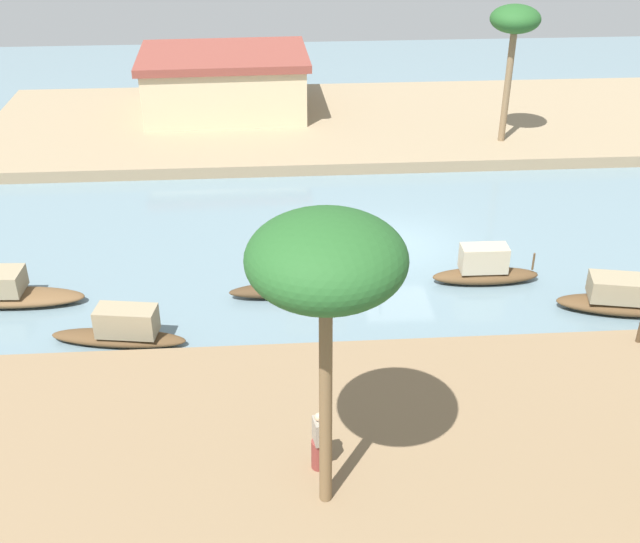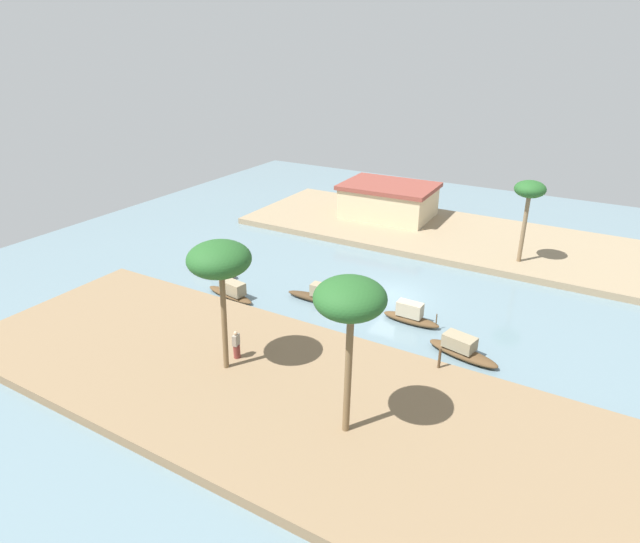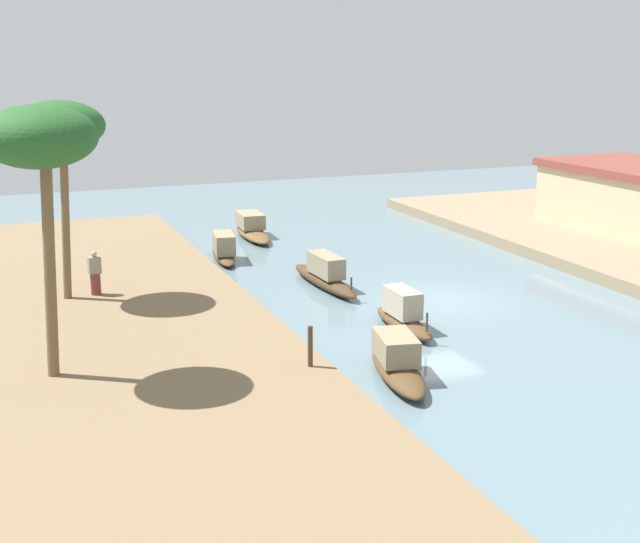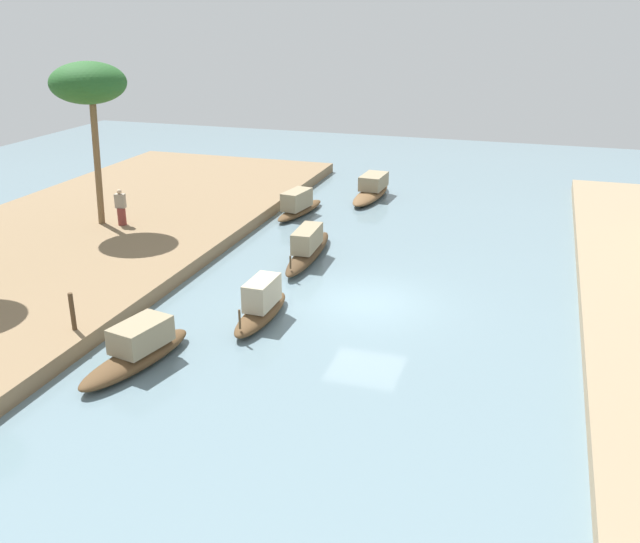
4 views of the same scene
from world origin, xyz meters
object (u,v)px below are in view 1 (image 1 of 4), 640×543
Objects in this scene: sampan_open_hull at (312,282)px; riverside_building at (225,82)px; sampan_upstream_small at (621,299)px; person_on_near_bank at (319,444)px; sampan_downstream_large at (485,269)px; palm_tree_right_tall at (515,24)px; sampan_near_left_bank at (122,330)px; sampan_midstream at (3,291)px; palm_tree_left_near at (326,263)px.

riverside_building is at bearing 97.99° from sampan_open_hull.
riverside_building reaches higher than sampan_upstream_small.
sampan_open_hull is 8.59m from person_on_near_bank.
person_on_near_bank reaches higher than sampan_downstream_large.
sampan_near_left_bank is at bearing -135.88° from palm_tree_right_tall.
sampan_upstream_small is 2.69× the size of person_on_near_bank.
sampan_upstream_small is at bearing 11.41° from sampan_near_left_bank.
sampan_open_hull is 0.87× the size of palm_tree_right_tall.
riverside_building is (2.40, 20.18, 1.57)m from sampan_near_left_bank.
palm_tree_right_tall is at bearing 49.67° from sampan_open_hull.
sampan_upstream_small is at bearing -58.26° from riverside_building.
person_on_near_bank reaches higher than sampan_midstream.
sampan_near_left_bank is 11.88m from sampan_downstream_large.
palm_tree_left_near reaches higher than sampan_open_hull.
sampan_downstream_large is (5.79, 0.41, 0.03)m from sampan_open_hull.
sampan_upstream_small is 0.49× the size of riverside_building.
person_on_near_bank is 5.22m from palm_tree_left_near.
riverside_building is (-2.98, 26.32, 0.85)m from person_on_near_bank.
palm_tree_right_tall is at bearing 101.60° from sampan_upstream_small.
palm_tree_right_tall is (3.85, 12.09, 5.34)m from sampan_downstream_large.
sampan_midstream is at bearing 135.04° from palm_tree_left_near.
sampan_downstream_large is at bearing -107.66° from palm_tree_right_tall.
riverside_building is at bearing -2.82° from person_on_near_bank.
palm_tree_left_near is at bearing -85.39° from riverside_building.
sampan_open_hull reaches higher than sampan_midstream.
sampan_midstream is at bearing -112.10° from riverside_building.
sampan_open_hull is 11.11m from palm_tree_left_near.
palm_tree_right_tall is (19.51, 12.36, 5.40)m from sampan_midstream.
sampan_near_left_bank is 0.67× the size of palm_tree_right_tall.
palm_tree_left_near is 24.07m from palm_tree_right_tall.
sampan_near_left_bank is at bearing 127.90° from palm_tree_left_near.
sampan_open_hull is 1.49× the size of sampan_downstream_large.
palm_tree_left_near is (-9.87, -7.69, 5.89)m from sampan_upstream_small.
sampan_midstream is 4.85m from sampan_near_left_bank.
person_on_near_bank reaches higher than sampan_near_left_bank.
sampan_upstream_small is 0.87× the size of sampan_midstream.
sampan_open_hull is (-9.57, 1.73, 0.01)m from sampan_upstream_small.
palm_tree_right_tall is (10.01, 21.05, 4.64)m from person_on_near_bank.
riverside_building is at bearing 135.41° from sampan_upstream_small.
sampan_midstream is at bearing 156.97° from sampan_near_left_bank.
person_on_near_bank is (5.37, -6.13, 0.72)m from sampan_near_left_bank.
sampan_open_hull is 1.30× the size of sampan_near_left_bank.
sampan_downstream_large is 19.68m from riverside_building.
sampan_near_left_bank is 20.39m from riverside_building.
sampan_midstream is (-19.44, 1.87, -0.02)m from sampan_upstream_small.
sampan_downstream_large is 0.42× the size of riverside_building.
palm_tree_right_tall reaches higher than sampan_upstream_small.
sampan_upstream_small is at bearing -28.77° from sampan_downstream_large.
sampan_upstream_small is 15.33m from sampan_near_left_bank.
palm_tree_left_near reaches higher than sampan_midstream.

